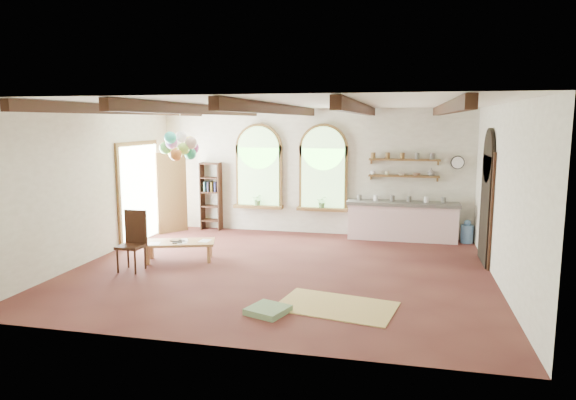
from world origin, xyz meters
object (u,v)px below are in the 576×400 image
(coffee_table, at_px, (180,244))
(side_chair, at_px, (132,254))
(kitchen_counter, at_px, (402,221))
(balloon_cluster, at_px, (181,146))

(coffee_table, distance_m, side_chair, 1.06)
(coffee_table, xyz_separation_m, side_chair, (-0.60, -0.87, -0.02))
(coffee_table, height_order, side_chair, side_chair)
(kitchen_counter, bearing_deg, side_chair, -142.96)
(coffee_table, bearing_deg, kitchen_counter, 33.51)
(kitchen_counter, bearing_deg, balloon_cluster, -156.35)
(side_chair, bearing_deg, balloon_cluster, 80.55)
(kitchen_counter, distance_m, side_chair, 6.39)
(coffee_table, distance_m, balloon_cluster, 2.18)
(kitchen_counter, distance_m, coffee_table, 5.40)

